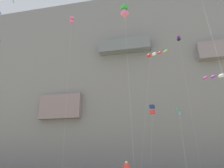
{
  "coord_description": "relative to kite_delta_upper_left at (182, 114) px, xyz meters",
  "views": [
    {
      "loc": [
        8.19,
        -9.94,
        1.52
      ],
      "look_at": [
        2.1,
        18.82,
        12.75
      ],
      "focal_mm": 33.05,
      "sensor_mm": 36.0,
      "label": 1
    }
  ],
  "objects": [
    {
      "name": "kite_box_low_center",
      "position": [
        -21.51,
        -5.48,
        20.65
      ],
      "size": [
        2.14,
        2.74,
        31.75
      ],
      "color": "pink",
      "rests_on": "ground"
    },
    {
      "name": "kite_banner_front_field",
      "position": [
        -32.18,
        -13.61,
        18.19
      ],
      "size": [
        2.3,
        7.32,
        33.3
      ],
      "color": "black",
      "rests_on": "ground"
    },
    {
      "name": "kite_box_far_right",
      "position": [
        2.42,
        7.82,
        21.29
      ],
      "size": [
        0.91,
        4.35,
        32.36
      ],
      "color": "purple",
      "rests_on": "ground"
    },
    {
      "name": "cliff_face",
      "position": [
        -13.21,
        30.45,
        20.15
      ],
      "size": [
        180.0,
        23.92,
        60.68
      ],
      "color": "gray",
      "rests_on": "ground"
    },
    {
      "name": "kite_windsock_upper_mid",
      "position": [
        -4.4,
        -2.79,
        11.66
      ],
      "size": [
        6.35,
        3.14,
        22.46
      ],
      "color": "red",
      "rests_on": "ground"
    },
    {
      "name": "kite_box_high_right",
      "position": [
        -8.45,
        -14.84,
        13.21
      ],
      "size": [
        1.58,
        2.83,
        24.32
      ],
      "color": "green",
      "rests_on": "ground"
    },
    {
      "name": "kite_delta_upper_left",
      "position": [
        0.0,
        0.0,
        0.0
      ],
      "size": [
        1.66,
        6.73,
        10.5
      ],
      "color": "#38B2D1",
      "rests_on": "ground"
    },
    {
      "name": "kite_windsock_high_left",
      "position": [
        9.53,
        3.84,
        8.55
      ],
      "size": [
        7.19,
        6.0,
        19.68
      ],
      "color": "purple",
      "rests_on": "ground"
    },
    {
      "name": "kite_box_high_center",
      "position": [
        -5.45,
        -2.65,
        0.43
      ],
      "size": [
        1.45,
        4.23,
        11.43
      ],
      "color": "navy",
      "rests_on": "ground"
    }
  ]
}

